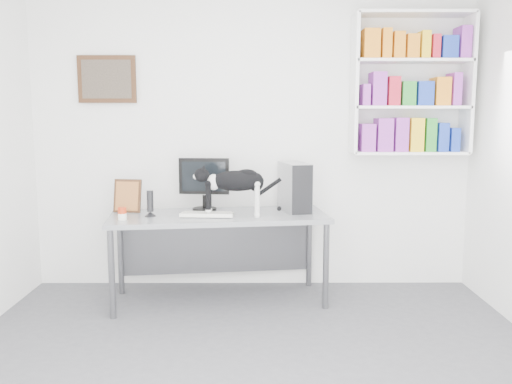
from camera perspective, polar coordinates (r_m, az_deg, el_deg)
room at (r=2.99m, az=-0.58°, el=3.63°), size 4.01×4.01×2.70m
bookshelf at (r=5.03m, az=16.02°, el=10.85°), size 1.03×0.28×1.24m
wall_art at (r=5.13m, az=-15.42°, el=11.37°), size 0.52×0.04×0.42m
desk at (r=4.65m, az=-3.91°, el=-6.93°), size 1.89×0.93×0.75m
monitor at (r=4.75m, az=-5.47°, el=0.88°), size 0.46×0.25×0.47m
keyboard at (r=4.48m, az=-5.18°, el=-2.36°), size 0.44×0.19×0.03m
pc_tower at (r=4.70m, az=4.08°, el=0.54°), size 0.28×0.45×0.42m
speaker at (r=4.54m, az=-11.08°, el=-1.13°), size 0.11×0.11×0.22m
leaning_print at (r=4.76m, az=-13.38°, el=-0.34°), size 0.25×0.13×0.30m
soup_can at (r=4.44m, az=-13.91°, el=-2.23°), size 0.07×0.07×0.10m
cat at (r=4.44m, az=-2.25°, el=-0.06°), size 0.65×0.18×0.40m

